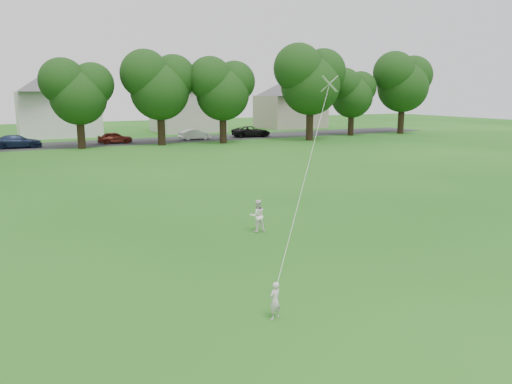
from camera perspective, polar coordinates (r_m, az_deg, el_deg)
ground at (r=14.35m, az=4.89°, el=-10.35°), size 160.00×160.00×0.00m
street at (r=53.91m, az=-20.18°, el=5.12°), size 90.00×7.00×0.01m
toddler at (r=12.08m, az=2.18°, el=-12.28°), size 0.39×0.31×0.92m
older_boy at (r=19.11m, az=0.17°, el=-2.74°), size 0.68×0.57×1.26m
kite at (r=16.91m, az=6.24°, el=4.03°), size 4.38×4.89×12.60m
tree_row at (r=48.03m, az=-17.91°, el=12.44°), size 83.52×9.05×11.50m
parked_cars at (r=52.54m, az=-23.25°, el=5.42°), size 53.42×2.66×1.26m
house_row at (r=63.42m, az=-23.15°, el=10.18°), size 76.78×13.15×10.42m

